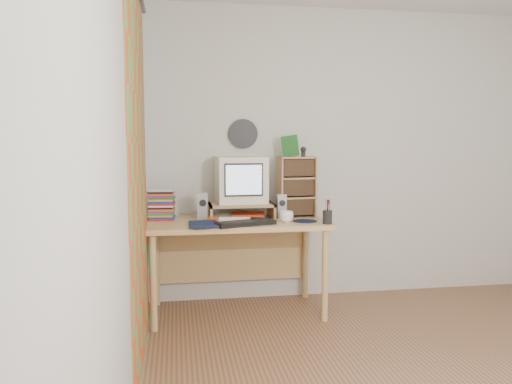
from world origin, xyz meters
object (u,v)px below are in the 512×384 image
object	(u,v)px
crt_monitor	(241,180)
dvd_stack	(162,203)
diary	(189,223)
mug	(286,217)
cd_rack	(296,187)
desk	(236,235)
keyboard	(245,223)

from	to	relation	value
crt_monitor	dvd_stack	xyz separation A→B (m)	(-0.64, -0.04, -0.17)
diary	mug	bearing A→B (deg)	5.20
dvd_stack	cd_rack	bearing A→B (deg)	5.77
mug	cd_rack	bearing A→B (deg)	61.99
desk	keyboard	bearing A→B (deg)	-83.51
diary	desk	bearing A→B (deg)	37.78
crt_monitor	cd_rack	distance (m)	0.46
dvd_stack	cd_rack	distance (m)	1.10
crt_monitor	diary	world-z (taller)	crt_monitor
desk	mug	distance (m)	0.46
crt_monitor	keyboard	world-z (taller)	crt_monitor
keyboard	desk	bearing A→B (deg)	78.74
crt_monitor	cd_rack	xyz separation A→B (m)	(0.45, -0.04, -0.06)
dvd_stack	cd_rack	world-z (taller)	cd_rack
mug	keyboard	bearing A→B (deg)	-166.42
desk	keyboard	size ratio (longest dim) A/B	3.11
desk	cd_rack	bearing A→B (deg)	5.38
desk	diary	size ratio (longest dim) A/B	5.42
cd_rack	mug	world-z (taller)	cd_rack
desk	crt_monitor	xyz separation A→B (m)	(0.06, 0.09, 0.44)
cd_rack	keyboard	bearing A→B (deg)	-148.99
crt_monitor	diary	distance (m)	0.64
desk	diary	bearing A→B (deg)	-142.25
cd_rack	mug	bearing A→B (deg)	-123.63
desk	mug	bearing A→B (deg)	-31.75
dvd_stack	cd_rack	size ratio (longest dim) A/B	0.56
keyboard	cd_rack	xyz separation A→B (m)	(0.47, 0.35, 0.23)
dvd_stack	cd_rack	xyz separation A→B (m)	(1.09, 0.00, 0.11)
desk	mug	size ratio (longest dim) A/B	12.74
mug	diary	xyz separation A→B (m)	(-0.74, -0.07, -0.02)
cd_rack	diary	size ratio (longest dim) A/B	1.91
cd_rack	desk	bearing A→B (deg)	179.77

